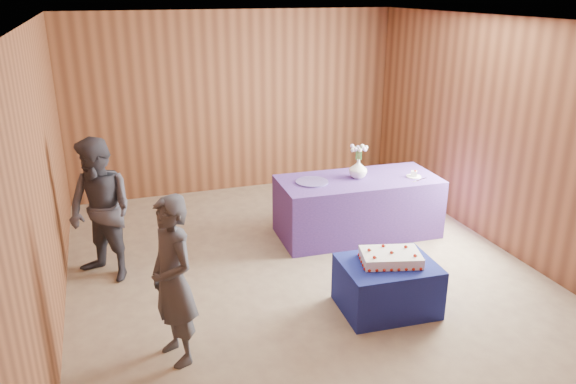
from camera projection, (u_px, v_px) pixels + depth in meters
name	position (u px, v px, depth m)	size (l,w,h in m)	color
ground	(304.00, 273.00, 6.26)	(6.00, 6.00, 0.00)	gray
room_shell	(305.00, 113.00, 5.64)	(5.04, 6.04, 2.72)	brown
cake_table	(387.00, 286.00, 5.48)	(0.90, 0.70, 0.50)	navy
serving_table	(358.00, 207.00, 7.12)	(2.00, 0.90, 0.75)	#59338C
sheet_cake	(391.00, 257.00, 5.40)	(0.66, 0.53, 0.14)	white
vase	(358.00, 169.00, 6.98)	(0.23, 0.23, 0.24)	silver
flower_spray	(359.00, 149.00, 6.89)	(0.22, 0.21, 0.17)	#295A24
platter	(312.00, 182.00, 6.84)	(0.40, 0.40, 0.02)	#574A94
plate	(414.00, 176.00, 7.05)	(0.19, 0.19, 0.01)	white
cake_slice	(414.00, 173.00, 7.04)	(0.10, 0.10, 0.09)	white
knife	(420.00, 180.00, 6.94)	(0.26, 0.02, 0.00)	silver
guest_left	(173.00, 281.00, 4.58)	(0.54, 0.35, 1.48)	#373841
guest_right	(101.00, 211.00, 5.90)	(0.76, 0.59, 1.56)	#363540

